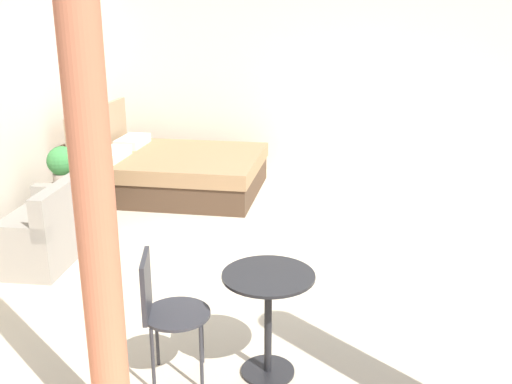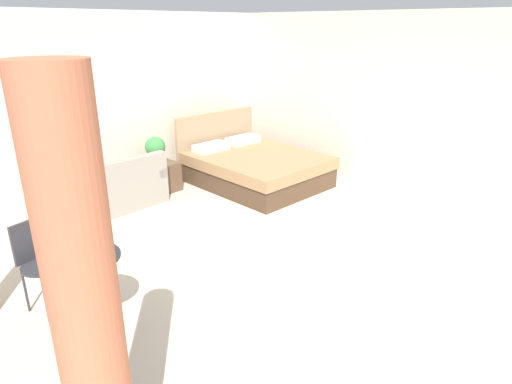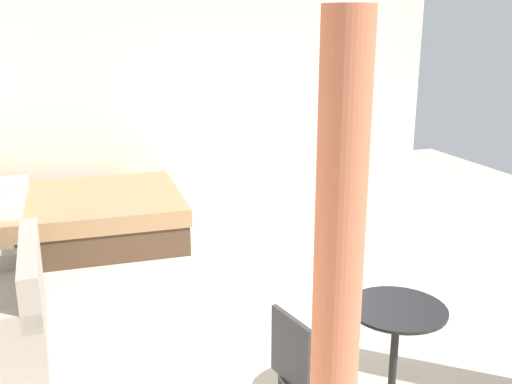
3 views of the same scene
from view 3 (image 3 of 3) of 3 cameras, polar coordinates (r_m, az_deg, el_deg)
ground_plane at (r=5.86m, az=4.10°, el=-8.14°), size 9.17×9.65×0.02m
wall_right at (r=8.32m, az=-4.42°, el=9.15°), size 0.12×6.65×2.78m
bed at (r=6.96m, az=-16.79°, el=-2.23°), size 1.84×2.25×1.10m
balcony_table at (r=3.86m, az=13.19°, el=-13.72°), size 0.60×0.60×0.73m
cafe_chair_near_window at (r=3.46m, az=4.77°, el=-16.48°), size 0.51×0.51×0.88m
curtain_right at (r=2.59m, az=7.75°, el=-10.83°), size 0.21×0.21×2.46m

